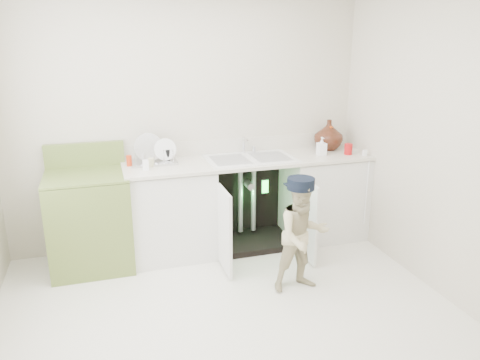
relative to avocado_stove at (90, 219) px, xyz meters
name	(u,v)px	position (x,y,z in m)	size (l,w,h in m)	color
ground	(230,316)	(0.99, -1.18, -0.46)	(3.50, 3.50, 0.00)	beige
room_shell	(229,158)	(0.99, -1.18, 0.79)	(6.00, 5.50, 1.26)	beige
counter_run	(252,200)	(1.56, 0.03, 0.02)	(2.44, 1.02, 1.21)	white
avocado_stove	(90,219)	(0.00, 0.00, 0.00)	(0.71, 0.65, 1.10)	olive
repair_worker	(303,234)	(1.67, -0.95, 0.03)	(0.48, 0.82, 0.97)	beige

